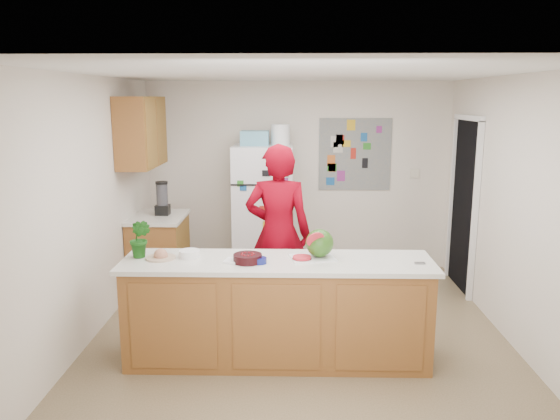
{
  "coord_description": "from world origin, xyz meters",
  "views": [
    {
      "loc": [
        -0.07,
        -4.99,
        2.29
      ],
      "look_at": [
        -0.19,
        0.2,
        1.22
      ],
      "focal_mm": 35.0,
      "sensor_mm": 36.0,
      "label": 1
    }
  ],
  "objects_px": {
    "watermelon": "(320,243)",
    "person": "(278,234)",
    "refrigerator": "(263,211)",
    "cherry_bowl": "(248,258)"
  },
  "relations": [
    {
      "from": "refrigerator",
      "to": "person",
      "type": "height_order",
      "value": "person"
    },
    {
      "from": "refrigerator",
      "to": "cherry_bowl",
      "type": "relative_size",
      "value": 6.95
    },
    {
      "from": "refrigerator",
      "to": "watermelon",
      "type": "relative_size",
      "value": 7.0
    },
    {
      "from": "watermelon",
      "to": "cherry_bowl",
      "type": "height_order",
      "value": "watermelon"
    },
    {
      "from": "person",
      "to": "refrigerator",
      "type": "bearing_deg",
      "value": -78.68
    },
    {
      "from": "person",
      "to": "watermelon",
      "type": "relative_size",
      "value": 7.6
    },
    {
      "from": "watermelon",
      "to": "person",
      "type": "bearing_deg",
      "value": 114.55
    },
    {
      "from": "refrigerator",
      "to": "cherry_bowl",
      "type": "distance_m",
      "value": 2.45
    },
    {
      "from": "refrigerator",
      "to": "person",
      "type": "distance_m",
      "value": 1.49
    },
    {
      "from": "refrigerator",
      "to": "cherry_bowl",
      "type": "height_order",
      "value": "refrigerator"
    }
  ]
}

